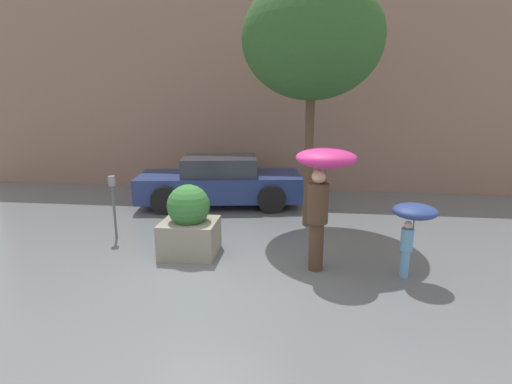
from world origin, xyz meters
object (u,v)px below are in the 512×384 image
(person_adult, at_px, (323,177))
(parking_meter, at_px, (113,194))
(person_child, at_px, (413,218))
(parked_car_near, at_px, (220,182))
(street_tree, at_px, (312,39))
(planter_box, at_px, (189,223))

(person_adult, height_order, parking_meter, person_adult)
(person_child, distance_m, parked_car_near, 5.68)
(person_adult, bearing_deg, street_tree, 51.52)
(person_adult, bearing_deg, planter_box, 127.93)
(planter_box, height_order, person_adult, person_adult)
(person_adult, distance_m, parking_meter, 4.30)
(person_child, distance_m, parking_meter, 5.67)
(person_child, bearing_deg, street_tree, 164.59)
(planter_box, xyz_separation_m, street_tree, (2.18, 1.99, 3.41))
(person_adult, bearing_deg, parking_meter, 123.17)
(street_tree, bearing_deg, person_child, -58.11)
(person_child, xyz_separation_m, parked_car_near, (-3.93, 4.09, -0.40))
(planter_box, height_order, parking_meter, planter_box)
(street_tree, bearing_deg, planter_box, -137.61)
(planter_box, distance_m, parking_meter, 1.88)
(parked_car_near, height_order, parking_meter, parking_meter)
(planter_box, relative_size, parked_car_near, 0.29)
(planter_box, height_order, person_child, planter_box)
(planter_box, height_order, parked_car_near, planter_box)
(street_tree, bearing_deg, person_adult, -84.82)
(parked_car_near, relative_size, parking_meter, 3.40)
(person_adult, relative_size, person_child, 1.65)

